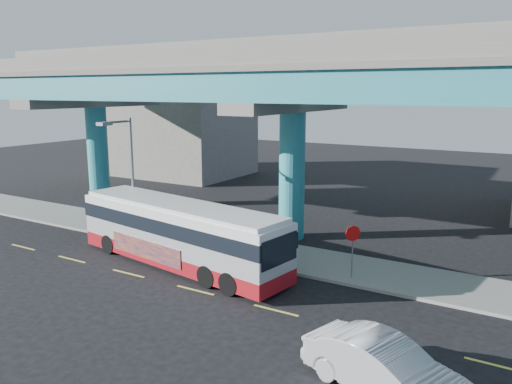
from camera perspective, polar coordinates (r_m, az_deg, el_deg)
The scene contains 10 objects.
ground at distance 22.58m, azimuth -6.47°, elevation -10.85°, with size 120.00×120.00×0.00m, color black.
sidewalk at distance 26.85m, azimuth 0.65°, elevation -6.91°, with size 70.00×4.00×0.15m, color gray.
lane_markings at distance 22.36m, azimuth -6.94°, elevation -11.08°, with size 58.00×0.12×0.01m.
viaduct at distance 28.67m, azimuth 4.39°, elevation 12.64°, with size 52.00×12.40×11.70m.
building_concrete at distance 52.28m, azimuth -8.30°, elevation 6.94°, with size 12.00×10.00×9.00m, color gray.
transit_bus at distance 24.93m, azimuth -8.72°, elevation -4.49°, with size 12.65×4.59×3.18m.
sedan at distance 15.54m, azimuth 14.45°, elevation -18.82°, with size 5.20×3.07×1.62m, color #B5B6BB.
parked_car at distance 32.90m, azimuth -14.70°, elevation -2.36°, with size 4.58×2.57×1.47m, color #28282C.
street_lamp at distance 28.84m, azimuth -14.74°, elevation 3.45°, with size 0.50×2.30×6.93m.
stop_sign at distance 22.95m, azimuth 11.00°, elevation -5.45°, with size 0.53×0.57×2.50m.
Camera 1 is at (12.71, -16.58, 8.57)m, focal length 35.00 mm.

